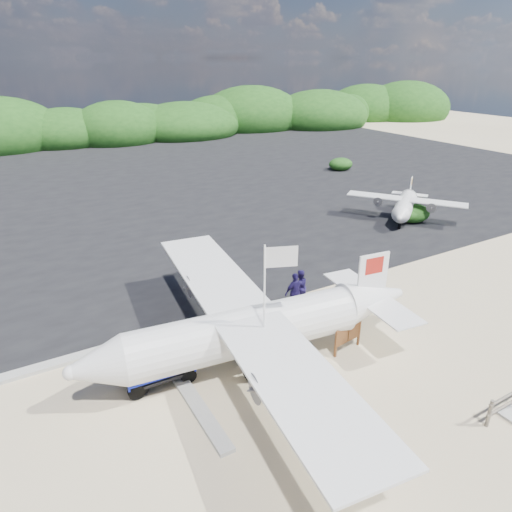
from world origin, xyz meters
The scene contains 12 objects.
ground centered at (0.00, 0.00, 0.00)m, with size 160.00×160.00×0.00m, color beige.
asphalt_apron centered at (0.00, 30.00, 0.00)m, with size 90.00×50.00×0.04m, color #B2B2B2, non-canonical shape.
lagoon centered at (-9.00, 1.50, 0.00)m, with size 9.00×7.00×0.40m, color #B2B2B2, non-canonical shape.
vegetation_band centered at (0.00, 55.00, 0.00)m, with size 124.00×8.00×4.40m, color #B2B2B2, non-canonical shape.
baggage_cart centered at (-5.14, 2.17, 0.00)m, with size 2.59×1.48×1.30m, color #0D1DC3, non-canonical shape.
flagpole centered at (-1.99, 0.21, 0.00)m, with size 1.06×0.44×5.29m, color white, non-canonical shape.
signboard centered at (1.84, 0.28, 0.00)m, with size 1.48×0.14×1.22m, color brown, non-canonical shape.
crew_a centered at (-0.97, 0.63, 0.96)m, with size 0.70×0.46×1.92m, color #1A1245.
crew_b centered at (2.41, 4.34, 0.84)m, with size 0.82×0.64×1.69m, color #1A1245.
crew_c centered at (1.87, 3.91, 0.92)m, with size 1.08×0.45×1.84m, color #1A1245.
aircraft_large centered at (10.65, 19.04, 0.00)m, with size 15.53×15.53×4.66m, color #B2B2B2, non-canonical shape.
aircraft_small centered at (-8.12, 29.01, 0.00)m, with size 6.67×6.67×2.40m, color #B2B2B2, non-canonical shape.
Camera 1 is at (-8.69, -10.87, 10.55)m, focal length 32.00 mm.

